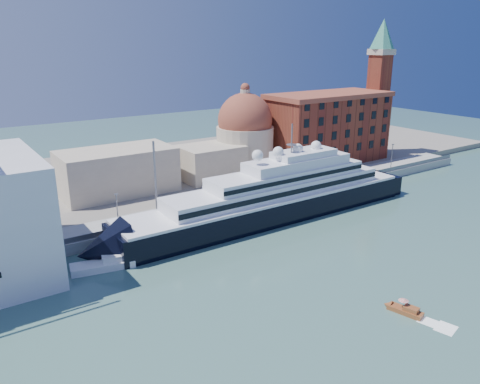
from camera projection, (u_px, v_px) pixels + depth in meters
ground at (320, 258)px, 93.69m from camera, size 400.00×400.00×0.00m
quay at (228, 205)px, 120.10m from camera, size 180.00×10.00×2.50m
land at (160, 172)px, 152.47m from camera, size 260.00×72.00×2.00m
quay_fence at (238, 203)px, 115.99m from camera, size 180.00×0.10×1.20m
superyacht at (262, 203)px, 111.91m from camera, size 89.11×12.35×26.63m
service_barge at (104, 265)px, 89.06m from camera, size 12.29×6.09×2.64m
water_taxi at (406, 310)px, 74.29m from camera, size 3.13×5.74×2.59m
warehouse at (328, 127)px, 158.26m from camera, size 43.00×19.00×23.25m
campanile at (379, 79)px, 166.52m from camera, size 8.40×8.40×47.00m
church at (203, 149)px, 139.25m from camera, size 66.00×18.00×25.50m
lamp_posts at (186, 183)px, 109.33m from camera, size 120.80×2.40×18.00m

